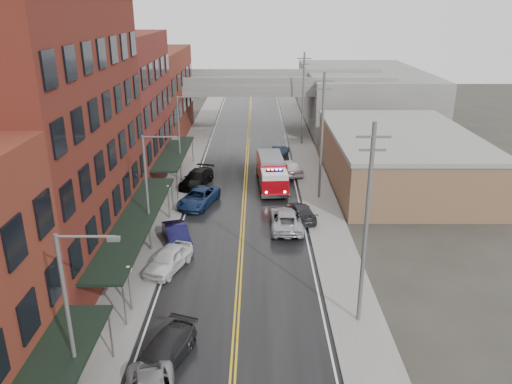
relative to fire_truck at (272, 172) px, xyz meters
name	(u,v)px	position (x,y,z in m)	size (l,w,h in m)	color
road	(243,219)	(-2.71, -8.20, -1.62)	(11.00, 160.00, 0.02)	black
sidewalk_left	(160,218)	(-10.01, -8.20, -1.55)	(3.00, 160.00, 0.15)	slate
sidewalk_right	(327,218)	(4.59, -8.20, -1.55)	(3.00, 160.00, 0.15)	slate
curb_left	(178,218)	(-8.36, -8.20, -1.55)	(0.30, 160.00, 0.15)	gray
curb_right	(308,218)	(2.94, -8.20, -1.55)	(0.30, 160.00, 0.15)	gray
brick_building_b	(44,139)	(-16.01, -15.20, 7.37)	(9.00, 20.00, 18.00)	#521D15
brick_building_c	(115,110)	(-16.01, 2.30, 5.87)	(9.00, 15.00, 15.00)	maroon
brick_building_far	(150,96)	(-16.01, 19.80, 4.37)	(9.00, 20.00, 12.00)	brown
tan_building	(399,159)	(13.29, 1.80, 0.87)	(14.00, 22.00, 5.00)	brown
right_far_block	(362,95)	(15.29, 31.80, 2.37)	(18.00, 30.00, 8.00)	slate
awning_1	(136,220)	(-10.20, -15.20, 1.36)	(2.60, 18.00, 3.09)	black
awning_2	(174,153)	(-10.20, 2.30, 1.36)	(2.60, 13.00, 3.09)	black
globe_lamp_1	(129,278)	(-9.11, -22.20, 0.69)	(0.44, 0.44, 3.12)	#59595B
globe_lamp_2	(168,194)	(-9.11, -8.20, 0.69)	(0.44, 0.44, 3.12)	#59595B
street_lamp_0	(74,316)	(-9.26, -30.20, 3.56)	(2.64, 0.22, 9.00)	#59595B
street_lamp_1	(150,187)	(-9.26, -14.20, 3.56)	(2.64, 0.22, 9.00)	#59595B
street_lamp_2	(181,134)	(-9.26, 1.80, 3.56)	(2.64, 0.22, 9.00)	#59595B
utility_pole_0	(366,224)	(4.49, -23.20, 4.68)	(1.80, 0.24, 12.00)	#59595B
utility_pole_1	(322,135)	(4.49, -3.20, 4.68)	(1.80, 0.24, 12.00)	#59595B
utility_pole_2	(303,97)	(4.49, 16.80, 4.68)	(1.80, 0.24, 12.00)	#59595B
overpass	(249,91)	(-2.71, 23.80, 4.36)	(40.00, 10.00, 7.50)	slate
fire_truck	(272,172)	(0.00, 0.00, 0.00)	(3.74, 8.38, 3.00)	#98070F
parked_car_left_3	(164,352)	(-6.33, -26.90, -0.92)	(1.99, 4.88, 1.42)	black
parked_car_left_4	(169,259)	(-7.71, -17.00, -0.82)	(1.90, 4.72, 1.61)	silver
parked_car_left_5	(177,236)	(-7.71, -13.17, -0.85)	(1.65, 4.72, 1.56)	black
parked_car_left_6	(199,198)	(-6.92, -5.00, -0.86)	(2.55, 5.54, 1.54)	navy
parked_car_left_7	(197,178)	(-7.71, 0.37, -0.83)	(2.24, 5.52, 1.60)	black
parked_car_right_0	(286,219)	(0.94, -10.00, -0.83)	(2.65, 5.75, 1.60)	#ACAEB4
parked_car_right_1	(301,212)	(2.29, -8.23, -0.94)	(1.93, 4.76, 1.38)	#242426
parked_car_right_2	(289,167)	(2.02, 4.14, -0.79)	(1.97, 4.91, 1.67)	silver
parked_car_right_3	(280,151)	(1.29, 11.02, -0.93)	(1.47, 4.21, 1.39)	black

